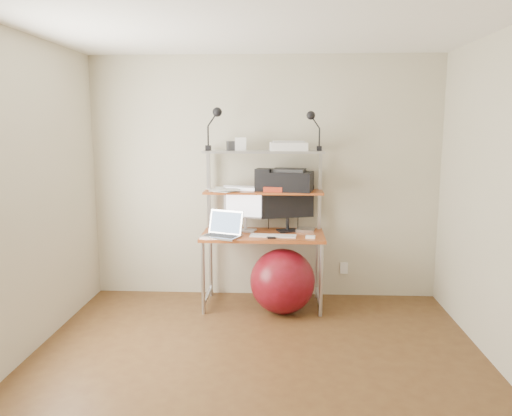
{
  "coord_description": "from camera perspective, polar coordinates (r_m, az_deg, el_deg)",
  "views": [
    {
      "loc": [
        0.18,
        -3.36,
        1.8
      ],
      "look_at": [
        -0.05,
        1.15,
        1.04
      ],
      "focal_mm": 35.0,
      "sensor_mm": 36.0,
      "label": 1
    }
  ],
  "objects": [
    {
      "name": "computer_desk",
      "position": [
        4.94,
        0.82,
        -0.35
      ],
      "size": [
        1.2,
        0.6,
        1.57
      ],
      "color": "#B05922",
      "rests_on": "ground"
    },
    {
      "name": "wall_outlet",
      "position": [
        5.4,
        10.03,
        -6.78
      ],
      "size": [
        0.08,
        0.01,
        0.12
      ],
      "primitive_type": "cube",
      "color": "white",
      "rests_on": "room"
    },
    {
      "name": "monitor_black",
      "position": [
        5.01,
        3.65,
        0.43
      ],
      "size": [
        0.53,
        0.22,
        0.54
      ],
      "rotation": [
        0.0,
        0.0,
        0.3
      ],
      "color": "black",
      "rests_on": "desktop"
    },
    {
      "name": "printer",
      "position": [
        4.98,
        3.77,
        3.17
      ],
      "size": [
        0.51,
        0.4,
        0.22
      ],
      "rotation": [
        0.0,
        0.0,
        -0.19
      ],
      "color": "black",
      "rests_on": "mid_shelf"
    },
    {
      "name": "clip_lamp_right",
      "position": [
        4.87,
        6.49,
        9.75
      ],
      "size": [
        0.15,
        0.08,
        0.38
      ],
      "color": "black",
      "rests_on": "top_shelf"
    },
    {
      "name": "scanner",
      "position": [
        4.91,
        3.72,
        7.08
      ],
      "size": [
        0.37,
        0.26,
        0.09
      ],
      "rotation": [
        0.0,
        0.0,
        0.09
      ],
      "color": "white",
      "rests_on": "top_shelf"
    },
    {
      "name": "room",
      "position": [
        3.41,
        -0.11,
        0.2
      ],
      "size": [
        3.6,
        3.6,
        3.6
      ],
      "color": "brown",
      "rests_on": "ground"
    },
    {
      "name": "monitor_silver",
      "position": [
        5.01,
        -1.2,
        0.34
      ],
      "size": [
        0.44,
        0.19,
        0.49
      ],
      "rotation": [
        0.0,
        0.0,
        -0.17
      ],
      "color": "silver",
      "rests_on": "desktop"
    },
    {
      "name": "exercise_ball",
      "position": [
        4.86,
        3.05,
        -8.35
      ],
      "size": [
        0.63,
        0.63,
        0.63
      ],
      "primitive_type": "sphere",
      "color": "maroon",
      "rests_on": "floor"
    },
    {
      "name": "paper_stack",
      "position": [
        5.0,
        -3.44,
        2.15
      ],
      "size": [
        0.39,
        0.42,
        0.02
      ],
      "color": "white",
      "rests_on": "mid_shelf"
    },
    {
      "name": "keyboard",
      "position": [
        4.81,
        1.96,
        -3.18
      ],
      "size": [
        0.45,
        0.16,
        0.01
      ],
      "primitive_type": "cube",
      "rotation": [
        0.0,
        0.0,
        -0.08
      ],
      "color": "white",
      "rests_on": "desktop"
    },
    {
      "name": "laptop",
      "position": [
        4.81,
        -3.72,
        -2.63
      ],
      "size": [
        0.43,
        0.39,
        0.31
      ],
      "rotation": [
        0.0,
        0.0,
        -0.38
      ],
      "color": "silver",
      "rests_on": "desktop"
    },
    {
      "name": "red_box",
      "position": [
        4.9,
        1.97,
        2.17
      ],
      "size": [
        0.19,
        0.13,
        0.05
      ],
      "primitive_type": "cube",
      "rotation": [
        0.0,
        0.0,
        -0.06
      ],
      "color": "red",
      "rests_on": "mid_shelf"
    },
    {
      "name": "mac_mini",
      "position": [
        5.03,
        5.7,
        -2.52
      ],
      "size": [
        0.2,
        0.2,
        0.03
      ],
      "primitive_type": "cube",
      "rotation": [
        0.0,
        0.0,
        -0.16
      ],
      "color": "silver",
      "rests_on": "desktop"
    },
    {
      "name": "phone",
      "position": [
        4.76,
        1.66,
        -3.32
      ],
      "size": [
        0.11,
        0.16,
        0.01
      ],
      "primitive_type": "cube",
      "rotation": [
        0.0,
        0.0,
        0.26
      ],
      "color": "black",
      "rests_on": "desktop"
    },
    {
      "name": "nas_cube",
      "position": [
        4.95,
        0.87,
        3.24
      ],
      "size": [
        0.18,
        0.18,
        0.22
      ],
      "primitive_type": "cube",
      "rotation": [
        0.0,
        0.0,
        -0.2
      ],
      "color": "black",
      "rests_on": "mid_shelf"
    },
    {
      "name": "box_white",
      "position": [
        4.95,
        -1.79,
        7.33
      ],
      "size": [
        0.12,
        0.1,
        0.13
      ],
      "primitive_type": "cube",
      "rotation": [
        0.0,
        0.0,
        0.1
      ],
      "color": "white",
      "rests_on": "top_shelf"
    },
    {
      "name": "box_grey",
      "position": [
        4.96,
        -2.77,
        7.13
      ],
      "size": [
        0.12,
        0.12,
        0.09
      ],
      "primitive_type": "cube",
      "rotation": [
        0.0,
        0.0,
        0.35
      ],
      "color": "#2C2C2E",
      "rests_on": "top_shelf"
    },
    {
      "name": "clip_lamp_left",
      "position": [
        4.91,
        -4.67,
        10.09
      ],
      "size": [
        0.17,
        0.09,
        0.42
      ],
      "color": "black",
      "rests_on": "top_shelf"
    },
    {
      "name": "mouse",
      "position": [
        4.75,
        6.24,
        -3.3
      ],
      "size": [
        0.1,
        0.07,
        0.02
      ],
      "primitive_type": "cube",
      "rotation": [
        0.0,
        0.0,
        -0.15
      ],
      "color": "white",
      "rests_on": "desktop"
    }
  ]
}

